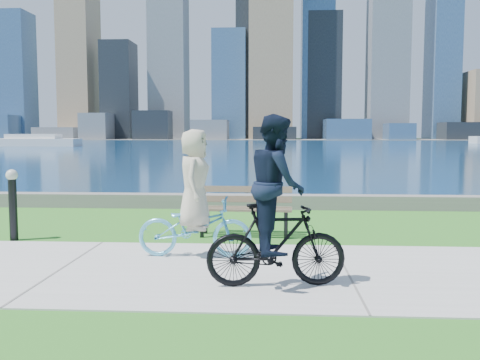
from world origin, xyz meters
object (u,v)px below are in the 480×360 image
object	(u,v)px
bollard_lamp	(13,200)
cyclist_woman	(195,210)
park_bench	(245,206)
cyclist_man	(276,215)

from	to	relation	value
bollard_lamp	cyclist_woman	xyz separation A→B (m)	(3.44, -1.12, 0.02)
cyclist_woman	park_bench	bearing A→B (deg)	-19.11
bollard_lamp	cyclist_man	xyz separation A→B (m)	(4.68, -2.64, 0.19)
park_bench	cyclist_woman	bearing A→B (deg)	-107.80
bollard_lamp	cyclist_woman	bearing A→B (deg)	-18.11
bollard_lamp	cyclist_woman	distance (m)	3.62
bollard_lamp	cyclist_man	bearing A→B (deg)	-29.42
park_bench	cyclist_man	distance (m)	3.44
bollard_lamp	cyclist_man	size ratio (longest dim) A/B	0.60
park_bench	cyclist_man	world-z (taller)	cyclist_man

